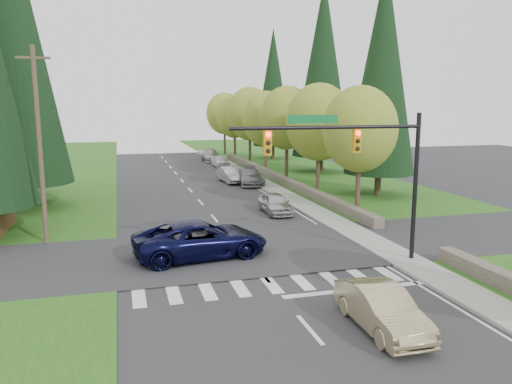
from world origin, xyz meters
name	(u,v)px	position (x,y,z in m)	size (l,w,h in m)	color
ground	(299,317)	(0.00, 0.00, 0.00)	(120.00, 120.00, 0.00)	#28282B
grass_east	(366,196)	(13.00, 20.00, 0.03)	(14.00, 110.00, 0.06)	#215617
grass_west	(6,215)	(-13.00, 20.00, 0.03)	(14.00, 110.00, 0.06)	#215617
cross_street	(243,251)	(0.00, 8.00, 0.00)	(120.00, 8.00, 0.10)	#28282B
sidewalk_east	(285,195)	(6.90, 22.00, 0.07)	(1.80, 80.00, 0.13)	gray
curb_east	(274,195)	(6.05, 22.00, 0.07)	(0.20, 80.00, 0.13)	gray
stone_wall_north	(275,176)	(8.60, 30.00, 0.35)	(0.70, 40.00, 0.70)	#4C4438
traffic_signal	(360,155)	(4.37, 4.50, 4.98)	(8.70, 0.37, 6.80)	black
utility_pole	(40,145)	(-9.50, 12.00, 5.14)	(1.60, 0.24, 10.00)	#473828
decid_tree_0	(360,129)	(9.20, 14.00, 5.60)	(4.80, 4.80, 8.37)	#38281C
decid_tree_1	(319,122)	(9.30, 21.00, 5.80)	(5.20, 5.20, 8.80)	#38281C
decid_tree_2	(287,118)	(9.10, 28.00, 5.93)	(5.00, 5.00, 8.82)	#38281C
decid_tree_3	(266,119)	(9.20, 35.00, 5.66)	(5.00, 5.00, 8.55)	#38281C
decid_tree_4	(250,114)	(9.30, 42.00, 6.06)	(5.40, 5.40, 9.18)	#38281C
decid_tree_5	(235,117)	(9.10, 49.00, 5.53)	(4.80, 4.80, 8.30)	#38281C
decid_tree_6	(224,113)	(9.20, 56.00, 5.86)	(5.20, 5.20, 8.86)	#38281C
conifer_w_c	(14,41)	(-12.00, 22.00, 11.29)	(6.46, 6.46, 20.80)	#38281C
conifer_w_e	(2,63)	(-14.00, 28.00, 10.29)	(5.78, 5.78, 18.80)	#38281C
conifer_e_a	(383,69)	(14.00, 20.00, 9.79)	(5.44, 5.44, 17.80)	#38281C
conifer_e_b	(323,69)	(15.00, 34.00, 10.79)	(6.12, 6.12, 19.80)	#38281C
conifer_e_c	(273,88)	(14.00, 48.00, 9.29)	(5.10, 5.10, 16.80)	#38281C
sedan_champagne	(382,309)	(2.22, -1.58, 0.71)	(1.49, 4.28, 1.41)	tan
suv_navy	(201,240)	(-2.13, 7.57, 0.88)	(2.91, 6.30, 1.75)	black
parked_car_a	(275,203)	(4.20, 15.92, 0.68)	(1.61, 4.00, 1.36)	#B1B2B6
parked_car_b	(250,176)	(5.60, 28.02, 0.76)	(2.12, 5.21, 1.51)	slate
parked_car_c	(230,175)	(4.20, 29.73, 0.71)	(1.50, 4.29, 1.41)	#B2B2B7
parked_car_d	(221,161)	(5.60, 41.29, 0.69)	(1.63, 4.04, 1.38)	silver
parked_car_e	(211,155)	(5.60, 47.59, 0.73)	(2.06, 5.06, 1.47)	#9F9FA4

